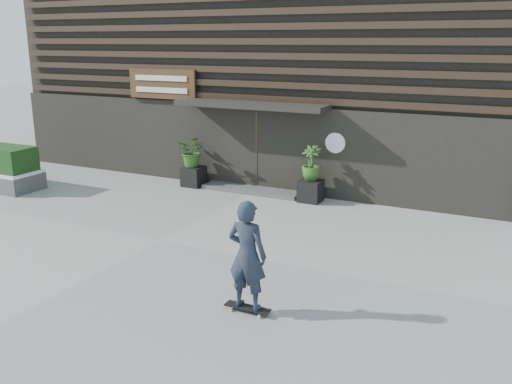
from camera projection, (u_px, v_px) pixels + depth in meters
The scene contains 8 objects.
ground at pixel (160, 240), 12.29m from camera, with size 80.00×80.00×0.00m, color #999791.
entrance_step at pixel (252, 190), 16.25m from camera, with size 3.00×0.80×0.12m, color #484946.
planter_pot_left at pixel (194, 176), 16.83m from camera, with size 0.60×0.60×0.60m, color black.
bamboo_left at pixel (193, 151), 16.62m from camera, with size 0.86×0.75×0.96m, color #2D591E.
planter_pot_right at pixel (311, 191), 15.21m from camera, with size 0.60×0.60×0.60m, color black.
bamboo_right at pixel (311, 163), 15.00m from camera, with size 0.54×0.54×0.96m, color #2D591E.
building at pixel (319, 49), 19.85m from camera, with size 18.00×11.00×8.00m.
skateboarder at pixel (247, 255), 8.79m from camera, with size 0.78×0.44×1.91m.
Camera 1 is at (7.05, -9.42, 4.30)m, focal length 38.83 mm.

